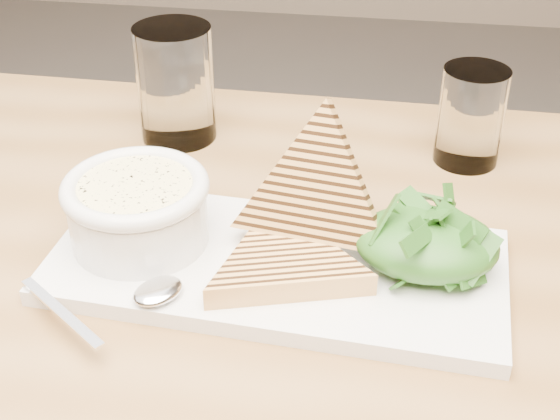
# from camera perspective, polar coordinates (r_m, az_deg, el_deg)

# --- Properties ---
(table_top) EXTENTS (1.16, 0.78, 0.04)m
(table_top) POSITION_cam_1_polar(r_m,az_deg,el_deg) (0.64, -3.17, -7.79)
(table_top) COLOR olive
(table_top) RESTS_ON ground
(platter) EXTENTS (0.38, 0.19, 0.01)m
(platter) POSITION_cam_1_polar(r_m,az_deg,el_deg) (0.64, -0.27, -4.14)
(platter) COLOR white
(platter) RESTS_ON table_top
(soup_bowl) EXTENTS (0.11, 0.11, 0.05)m
(soup_bowl) POSITION_cam_1_polar(r_m,az_deg,el_deg) (0.66, -10.30, -0.52)
(soup_bowl) COLOR white
(soup_bowl) RESTS_ON platter
(soup) EXTENTS (0.10, 0.10, 0.01)m
(soup) POSITION_cam_1_polar(r_m,az_deg,el_deg) (0.65, -10.54, 1.52)
(soup) COLOR #FCED9C
(soup) RESTS_ON soup_bowl
(bowl_rim) EXTENTS (0.12, 0.12, 0.01)m
(bowl_rim) POSITION_cam_1_polar(r_m,az_deg,el_deg) (0.64, -10.56, 1.67)
(bowl_rim) COLOR white
(bowl_rim) RESTS_ON soup_bowl
(sandwich_flat) EXTENTS (0.19, 0.19, 0.02)m
(sandwich_flat) POSITION_cam_1_polar(r_m,az_deg,el_deg) (0.62, 0.31, -3.87)
(sandwich_flat) COLOR tan
(sandwich_flat) RESTS_ON platter
(sandwich_lean) EXTENTS (0.17, 0.16, 0.17)m
(sandwich_lean) POSITION_cam_1_polar(r_m,az_deg,el_deg) (0.63, 2.64, 1.24)
(sandwich_lean) COLOR tan
(sandwich_lean) RESTS_ON sandwich_flat
(salad_base) EXTENTS (0.12, 0.09, 0.04)m
(salad_base) POSITION_cam_1_polar(r_m,az_deg,el_deg) (0.63, 10.66, -2.41)
(salad_base) COLOR #1D4C1A
(salad_base) RESTS_ON platter
(arugula_pile) EXTENTS (0.11, 0.10, 0.05)m
(arugula_pile) POSITION_cam_1_polar(r_m,az_deg,el_deg) (0.63, 10.70, -2.06)
(arugula_pile) COLOR #295B16
(arugula_pile) RESTS_ON platter
(spoon_bowl) EXTENTS (0.05, 0.05, 0.01)m
(spoon_bowl) POSITION_cam_1_polar(r_m,az_deg,el_deg) (0.61, -8.92, -5.88)
(spoon_bowl) COLOR silver
(spoon_bowl) RESTS_ON platter
(spoon_handle) EXTENTS (0.09, 0.07, 0.00)m
(spoon_handle) POSITION_cam_1_polar(r_m,az_deg,el_deg) (0.61, -15.71, -7.19)
(spoon_handle) COLOR silver
(spoon_handle) RESTS_ON platter
(glass_near) EXTENTS (0.08, 0.08, 0.12)m
(glass_near) POSITION_cam_1_polar(r_m,az_deg,el_deg) (0.83, -7.65, 9.12)
(glass_near) COLOR white
(glass_near) RESTS_ON table_top
(glass_far) EXTENTS (0.07, 0.07, 0.10)m
(glass_far) POSITION_cam_1_polar(r_m,az_deg,el_deg) (0.81, 13.79, 6.67)
(glass_far) COLOR white
(glass_far) RESTS_ON table_top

